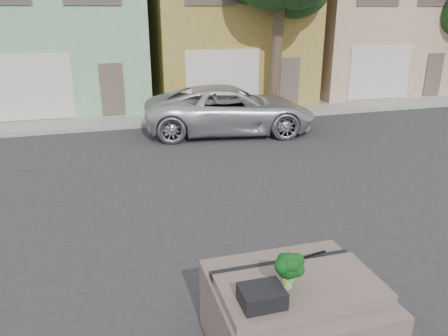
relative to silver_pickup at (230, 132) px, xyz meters
name	(u,v)px	position (x,y,z in m)	size (l,w,h in m)	color
ground_plane	(226,241)	(-2.38, -7.54, 0.00)	(120.00, 120.00, 0.00)	#303033
sidewalk	(153,116)	(-2.38, 2.96, 0.07)	(40.00, 3.00, 0.15)	gray
townhouse_mint	(57,19)	(-5.88, 6.96, 3.77)	(7.20, 8.20, 7.55)	#84B68C
townhouse_tan	(221,18)	(1.62, 6.96, 3.77)	(7.20, 8.20, 7.55)	olive
townhouse_beige	(356,18)	(9.12, 6.96, 3.77)	(7.20, 8.20, 7.55)	tan
silver_pickup	(230,132)	(0.00, 0.00, 0.00)	(2.76, 5.99, 1.66)	#BABCC2
tree_near	(278,8)	(2.62, 2.26, 4.25)	(4.40, 4.00, 8.50)	#1B3B18
car_dashboard	(294,316)	(-2.38, -10.54, 0.56)	(2.00, 1.80, 1.12)	#675751
instrument_hump	(262,296)	(-2.96, -10.89, 1.22)	(0.48, 0.38, 0.20)	black
wiper_arm	(303,257)	(-2.10, -10.16, 1.13)	(0.70, 0.03, 0.02)	black
broccoli	(288,270)	(-2.56, -10.68, 1.34)	(0.36, 0.36, 0.44)	#0A350F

